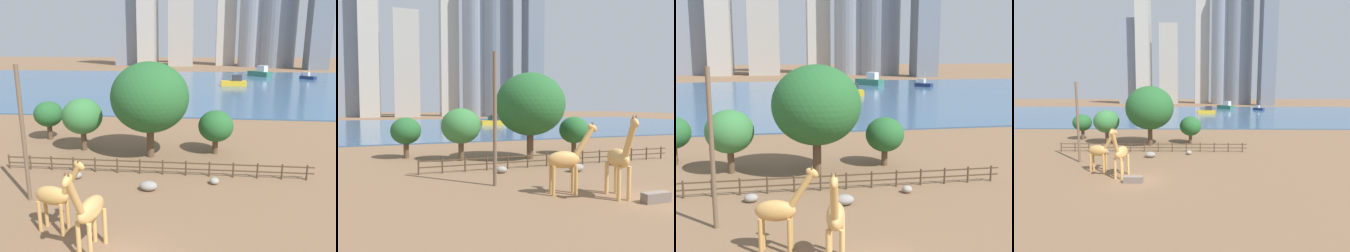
% 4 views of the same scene
% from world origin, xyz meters
% --- Properties ---
extents(ground_plane, '(400.00, 400.00, 0.00)m').
position_xyz_m(ground_plane, '(0.00, 80.00, 0.00)').
color(ground_plane, brown).
extents(harbor_water, '(180.00, 86.00, 0.20)m').
position_xyz_m(harbor_water, '(0.00, 77.00, 0.10)').
color(harbor_water, '#3D6084').
rests_on(harbor_water, ground).
extents(giraffe_tall, '(1.34, 3.49, 5.24)m').
position_xyz_m(giraffe_tall, '(-1.77, 0.93, 2.46)').
color(giraffe_tall, tan).
rests_on(giraffe_tall, ground).
extents(giraffe_companion, '(3.45, 1.23, 4.72)m').
position_xyz_m(giraffe_companion, '(-4.43, 2.75, 2.27)').
color(giraffe_companion, tan).
rests_on(giraffe_companion, ground).
extents(utility_pole, '(0.28, 0.28, 9.51)m').
position_xyz_m(utility_pole, '(-8.12, 6.41, 4.75)').
color(utility_pole, brown).
rests_on(utility_pole, ground).
extents(boulder_near_fence, '(1.35, 0.97, 0.73)m').
position_xyz_m(boulder_near_fence, '(0.01, 8.82, 0.36)').
color(boulder_near_fence, gray).
rests_on(boulder_near_fence, ground).
extents(boulder_by_pole, '(0.96, 0.78, 0.59)m').
position_xyz_m(boulder_by_pole, '(-6.27, 10.45, 0.29)').
color(boulder_by_pole, gray).
rests_on(boulder_by_pole, ground).
extents(boulder_small, '(0.74, 0.71, 0.54)m').
position_xyz_m(boulder_small, '(5.01, 10.48, 0.27)').
color(boulder_small, gray).
rests_on(boulder_small, ground).
extents(feeding_trough, '(1.80, 0.60, 0.60)m').
position_xyz_m(feeding_trough, '(-0.28, -0.58, 0.30)').
color(feeding_trough, '#72665B').
rests_on(feeding_trough, ground).
extents(enclosure_fence, '(26.12, 0.14, 1.30)m').
position_xyz_m(enclosure_fence, '(-0.12, 12.00, 0.76)').
color(enclosure_fence, '#4C3826').
rests_on(enclosure_fence, ground).
extents(tree_left_large, '(7.44, 7.44, 9.25)m').
position_xyz_m(tree_left_large, '(-1.02, 16.47, 5.88)').
color(tree_left_large, brown).
rests_on(tree_left_large, ground).
extents(tree_center_broad, '(4.08, 4.08, 5.46)m').
position_xyz_m(tree_center_broad, '(-8.25, 17.84, 3.60)').
color(tree_center_broad, brown).
rests_on(tree_center_broad, ground).
extents(tree_right_tall, '(3.48, 3.48, 4.43)m').
position_xyz_m(tree_right_tall, '(5.32, 18.07, 2.84)').
color(tree_right_tall, brown).
rests_on(tree_right_tall, ground).
extents(tree_left_small, '(3.24, 3.24, 4.46)m').
position_xyz_m(tree_left_small, '(-13.59, 21.32, 2.96)').
color(tree_left_small, brown).
rests_on(tree_left_small, ground).
extents(boat_ferry, '(6.65, 2.51, 2.90)m').
position_xyz_m(boat_ferry, '(12.33, 73.85, 1.18)').
color(boat_ferry, gold).
rests_on(boat_ferry, harbor_water).
extents(boat_sailboat, '(4.60, 4.86, 4.43)m').
position_xyz_m(boat_sailboat, '(37.00, 93.98, 0.94)').
color(boat_sailboat, navy).
rests_on(boat_sailboat, harbor_water).
extents(boat_tug, '(7.76, 8.31, 3.69)m').
position_xyz_m(boat_tug, '(23.72, 102.33, 1.45)').
color(boat_tug, '#337259').
rests_on(boat_tug, harbor_water).
extents(skyline_tower_needle, '(12.39, 13.43, 53.50)m').
position_xyz_m(skyline_tower_needle, '(-7.43, 161.73, 26.75)').
color(skyline_tower_needle, '#ADA89E').
rests_on(skyline_tower_needle, ground).
extents(skyline_block_central, '(17.24, 17.24, 93.30)m').
position_xyz_m(skyline_block_central, '(39.55, 154.42, 46.65)').
color(skyline_block_central, gray).
rests_on(skyline_block_central, ground).
extents(skyline_tower_glass, '(16.53, 11.04, 58.44)m').
position_xyz_m(skyline_tower_glass, '(-34.29, 166.30, 29.22)').
color(skyline_tower_glass, gray).
rests_on(skyline_tower_glass, ground).
extents(skyline_block_left, '(9.74, 8.48, 89.74)m').
position_xyz_m(skyline_block_left, '(15.79, 168.55, 44.87)').
color(skyline_block_left, '#B7B2A8').
rests_on(skyline_block_left, ground).
extents(skyline_block_right, '(8.95, 15.82, 75.51)m').
position_xyz_m(skyline_block_right, '(-24.80, 161.69, 37.76)').
color(skyline_block_right, '#B7B2A8').
rests_on(skyline_block_right, ground).
extents(skyline_tower_short, '(15.95, 15.95, 74.59)m').
position_xyz_m(skyline_tower_short, '(29.83, 160.31, 37.30)').
color(skyline_tower_short, '#939EAD').
rests_on(skyline_tower_short, ground).
extents(skyline_block_wide, '(8.60, 9.19, 99.41)m').
position_xyz_m(skyline_block_wide, '(53.68, 139.38, 49.71)').
color(skyline_block_wide, slate).
rests_on(skyline_block_wide, ground).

